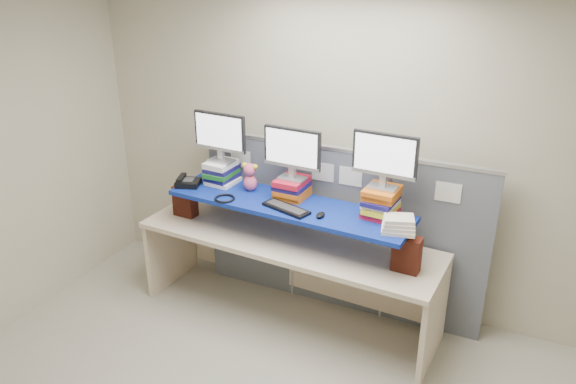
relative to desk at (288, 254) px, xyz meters
The scene contains 18 objects.
room 1.63m from the desk, 77.28° to the right, with size 5.00×4.00×2.80m.
cubicle_partition 0.51m from the desk, 49.52° to the left, with size 2.60×0.06×1.53m.
desk is the anchor object (origin of this frame).
brick_pier_left 1.08m from the desk, behind, with size 0.21×0.11×0.28m, color maroon.
brick_pier_right 1.08m from the desk, ahead, with size 0.21×0.11×0.28m, color maroon.
blue_board 0.46m from the desk, 75.96° to the right, with size 2.08×0.52×0.04m, color navy.
book_stack_left 0.94m from the desk, 167.49° to the left, with size 0.26×0.31×0.20m.
book_stack_center 0.58m from the desk, 100.09° to the left, with size 0.27×0.30×0.17m.
book_stack_right 0.97m from the desk, ahead, with size 0.27×0.32×0.24m.
monitor_left 1.19m from the desk, 167.53° to the left, with size 0.51×0.15×0.44m.
monitor_center 0.91m from the desk, 98.52° to the left, with size 0.51×0.15×0.44m.
monitor_right 1.24m from the desk, ahead, with size 0.51×0.15×0.44m.
keyboard 0.51m from the desk, 71.74° to the right, with size 0.44×0.25×0.03m.
mouse 0.62m from the desk, 20.93° to the right, with size 0.06×0.11×0.03m, color black.
desk_phone 1.10m from the desk, behind, with size 0.25×0.24×0.09m.
headset 0.73m from the desk, 163.20° to the right, with size 0.17×0.17×0.02m, color black.
plush_toy 0.74m from the desk, 165.31° to the left, with size 0.15×0.11×0.25m.
binder_stack 1.10m from the desk, ahead, with size 0.29×0.25×0.12m.
Camera 1 is at (1.45, -2.42, 3.03)m, focal length 35.00 mm.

